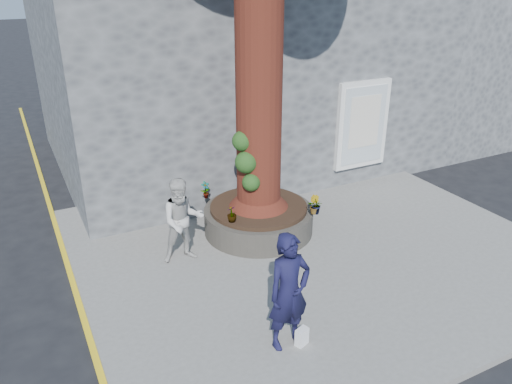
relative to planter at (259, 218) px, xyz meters
name	(u,v)px	position (x,y,z in m)	size (l,w,h in m)	color
ground	(270,295)	(-0.80, -2.00, -0.41)	(120.00, 120.00, 0.00)	black
pavement	(311,247)	(0.70, -1.00, -0.35)	(9.00, 8.00, 0.12)	slate
yellow_line	(82,312)	(-3.85, -1.00, -0.41)	(0.10, 30.00, 0.01)	yellow
stone_shop	(229,48)	(1.70, 5.20, 2.75)	(10.30, 8.30, 6.30)	#4A4C4F
neighbour_shop	(433,38)	(9.70, 5.20, 2.59)	(6.00, 8.00, 6.00)	#4A4C4F
planter	(259,218)	(0.00, 0.00, 0.00)	(2.30, 2.30, 0.60)	black
man	(289,292)	(-1.23, -3.33, 0.63)	(0.67, 0.44, 1.84)	black
woman	(183,220)	(-1.79, -0.37, 0.54)	(0.81, 0.63, 1.67)	beige
shopping_bag	(302,337)	(-1.05, -3.45, -0.15)	(0.20, 0.12, 0.28)	white
plant_a	(205,190)	(-0.85, 0.85, 0.50)	(0.20, 0.14, 0.38)	gray
plant_b	(315,205)	(0.85, -0.85, 0.50)	(0.21, 0.21, 0.39)	gray
plant_c	(232,214)	(-0.80, -0.41, 0.47)	(0.19, 0.19, 0.33)	gray
plant_d	(315,206)	(0.85, -0.85, 0.47)	(0.29, 0.26, 0.32)	gray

